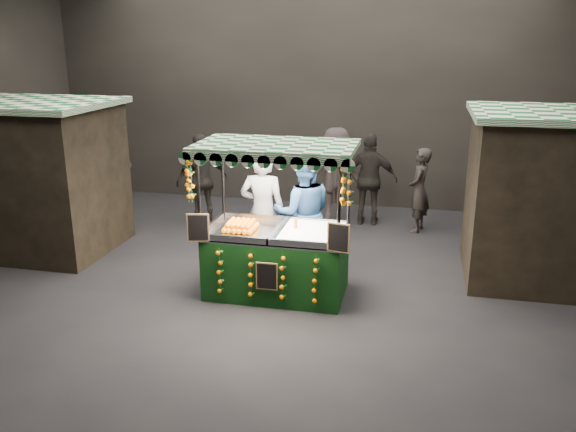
# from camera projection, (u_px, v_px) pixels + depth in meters

# --- Properties ---
(ground) EXTENTS (12.00, 12.00, 0.00)m
(ground) POSITION_uv_depth(u_px,v_px,m) (260.00, 291.00, 8.83)
(ground) COLOR black
(ground) RESTS_ON ground
(market_hall) EXTENTS (12.10, 10.10, 5.05)m
(market_hall) POSITION_uv_depth(u_px,v_px,m) (256.00, 56.00, 7.84)
(market_hall) COLOR black
(market_hall) RESTS_ON ground
(neighbour_stall_left) EXTENTS (3.00, 2.20, 2.60)m
(neighbour_stall_left) POSITION_uv_depth(u_px,v_px,m) (29.00, 176.00, 10.31)
(neighbour_stall_left) COLOR black
(neighbour_stall_left) RESTS_ON ground
(neighbour_stall_right) EXTENTS (3.00, 2.20, 2.60)m
(neighbour_stall_right) POSITION_uv_depth(u_px,v_px,m) (567.00, 198.00, 8.93)
(neighbour_stall_right) COLOR black
(neighbour_stall_right) RESTS_ON ground
(juice_stall) EXTENTS (2.30, 1.35, 2.23)m
(juice_stall) POSITION_uv_depth(u_px,v_px,m) (277.00, 250.00, 8.56)
(juice_stall) COLOR black
(juice_stall) RESTS_ON ground
(vendor_grey) EXTENTS (0.74, 0.50, 1.96)m
(vendor_grey) POSITION_uv_depth(u_px,v_px,m) (263.00, 212.00, 9.37)
(vendor_grey) COLOR slate
(vendor_grey) RESTS_ON ground
(vendor_blue) EXTENTS (1.11, 0.96, 1.94)m
(vendor_blue) POSITION_uv_depth(u_px,v_px,m) (303.00, 213.00, 9.31)
(vendor_blue) COLOR navy
(vendor_blue) RESTS_ON ground
(shopper_0) EXTENTS (0.81, 0.67, 1.89)m
(shopper_0) POSITION_uv_depth(u_px,v_px,m) (115.00, 181.00, 11.49)
(shopper_0) COLOR black
(shopper_0) RESTS_ON ground
(shopper_1) EXTENTS (0.87, 0.75, 1.55)m
(shopper_1) POSITION_uv_depth(u_px,v_px,m) (513.00, 199.00, 10.90)
(shopper_1) COLOR #292421
(shopper_1) RESTS_ON ground
(shopper_2) EXTENTS (1.09, 0.49, 1.83)m
(shopper_2) POSITION_uv_depth(u_px,v_px,m) (370.00, 179.00, 11.73)
(shopper_2) COLOR black
(shopper_2) RESTS_ON ground
(shopper_3) EXTENTS (1.44, 1.17, 1.94)m
(shopper_3) POSITION_uv_depth(u_px,v_px,m) (336.00, 177.00, 11.73)
(shopper_3) COLOR #2E2725
(shopper_3) RESTS_ON ground
(shopper_4) EXTENTS (1.10, 1.07, 1.90)m
(shopper_4) POSITION_uv_depth(u_px,v_px,m) (101.00, 169.00, 12.50)
(shopper_4) COLOR black
(shopper_4) RESTS_ON ground
(shopper_5) EXTENTS (1.46, 1.44, 1.68)m
(shopper_5) POSITION_uv_depth(u_px,v_px,m) (518.00, 207.00, 10.12)
(shopper_5) COLOR #2D2924
(shopper_5) RESTS_ON ground
(shopper_6) EXTENTS (0.50, 0.66, 1.63)m
(shopper_6) POSITION_uv_depth(u_px,v_px,m) (419.00, 190.00, 11.33)
(shopper_6) COLOR #2A2422
(shopper_6) RESTS_ON ground
(shopper_7) EXTENTS (1.09, 1.05, 1.82)m
(shopper_7) POSITION_uv_depth(u_px,v_px,m) (202.00, 180.00, 11.73)
(shopper_7) COLOR black
(shopper_7) RESTS_ON ground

